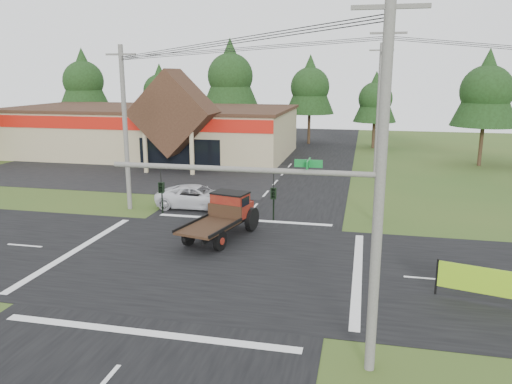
# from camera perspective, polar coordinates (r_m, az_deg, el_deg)

# --- Properties ---
(ground) EXTENTS (120.00, 120.00, 0.00)m
(ground) POSITION_cam_1_polar(r_m,az_deg,el_deg) (24.18, -5.45, -7.86)
(ground) COLOR #2F4E1B
(ground) RESTS_ON ground
(road_ns) EXTENTS (12.00, 120.00, 0.02)m
(road_ns) POSITION_cam_1_polar(r_m,az_deg,el_deg) (24.18, -5.45, -7.84)
(road_ns) COLOR black
(road_ns) RESTS_ON ground
(road_ew) EXTENTS (120.00, 12.00, 0.02)m
(road_ew) POSITION_cam_1_polar(r_m,az_deg,el_deg) (24.17, -5.45, -7.83)
(road_ew) COLOR black
(road_ew) RESTS_ON ground
(parking_apron) EXTENTS (28.00, 14.00, 0.02)m
(parking_apron) POSITION_cam_1_polar(r_m,az_deg,el_deg) (46.39, -14.84, 2.09)
(parking_apron) COLOR black
(parking_apron) RESTS_ON ground
(cvs_building) EXTENTS (30.40, 18.20, 9.19)m
(cvs_building) POSITION_cam_1_polar(r_m,az_deg,el_deg) (56.15, -11.67, 7.01)
(cvs_building) COLOR tan
(cvs_building) RESTS_ON ground
(traffic_signal_mast) EXTENTS (8.12, 0.24, 7.00)m
(traffic_signal_mast) POSITION_cam_1_polar(r_m,az_deg,el_deg) (14.62, 7.08, -3.85)
(traffic_signal_mast) COLOR #595651
(traffic_signal_mast) RESTS_ON ground
(utility_pole_nr) EXTENTS (2.00, 0.30, 11.00)m
(utility_pole_nr) POSITION_cam_1_polar(r_m,az_deg,el_deg) (14.27, 13.96, 0.46)
(utility_pole_nr) COLOR #595651
(utility_pole_nr) RESTS_ON ground
(utility_pole_nw) EXTENTS (2.00, 0.30, 10.50)m
(utility_pole_nw) POSITION_cam_1_polar(r_m,az_deg,el_deg) (33.21, -14.72, 7.16)
(utility_pole_nw) COLOR #595651
(utility_pole_nw) RESTS_ON ground
(utility_pole_ne) EXTENTS (2.00, 0.30, 11.50)m
(utility_pole_ne) POSITION_cam_1_polar(r_m,az_deg,el_deg) (29.58, 14.32, 7.44)
(utility_pole_ne) COLOR #595651
(utility_pole_ne) RESTS_ON ground
(utility_pole_n) EXTENTS (2.00, 0.30, 11.20)m
(utility_pole_n) POSITION_cam_1_polar(r_m,az_deg,el_deg) (43.54, 13.80, 9.05)
(utility_pole_n) COLOR #595651
(utility_pole_n) RESTS_ON ground
(tree_row_a) EXTENTS (6.72, 6.72, 12.12)m
(tree_row_a) POSITION_cam_1_polar(r_m,az_deg,el_deg) (71.73, -19.15, 12.10)
(tree_row_a) COLOR #332316
(tree_row_a) RESTS_ON ground
(tree_row_b) EXTENTS (5.60, 5.60, 10.10)m
(tree_row_b) POSITION_cam_1_polar(r_m,az_deg,el_deg) (68.97, -10.92, 11.45)
(tree_row_b) COLOR #332316
(tree_row_b) RESTS_ON ground
(tree_row_c) EXTENTS (7.28, 7.28, 13.13)m
(tree_row_c) POSITION_cam_1_polar(r_m,az_deg,el_deg) (64.71, -2.96, 13.34)
(tree_row_c) COLOR #332316
(tree_row_c) RESTS_ON ground
(tree_row_d) EXTENTS (6.16, 6.16, 11.11)m
(tree_row_d) POSITION_cam_1_polar(r_m,az_deg,el_deg) (63.83, 6.19, 12.07)
(tree_row_d) COLOR #332316
(tree_row_d) RESTS_ON ground
(tree_row_e) EXTENTS (5.04, 5.04, 9.09)m
(tree_row_e) POSITION_cam_1_polar(r_m,az_deg,el_deg) (61.49, 13.50, 10.49)
(tree_row_e) COLOR #332316
(tree_row_e) RESTS_ON ground
(tree_side_ne) EXTENTS (6.16, 6.16, 11.11)m
(tree_side_ne) POSITION_cam_1_polar(r_m,az_deg,el_deg) (52.60, 24.87, 10.68)
(tree_side_ne) COLOR #332316
(tree_side_ne) RESTS_ON ground
(antique_flatbed_truck) EXTENTS (3.46, 6.08, 2.39)m
(antique_flatbed_truck) POSITION_cam_1_polar(r_m,az_deg,el_deg) (26.93, -4.12, -2.91)
(antique_flatbed_truck) COLOR #63100E
(antique_flatbed_truck) RESTS_ON ground
(roadside_banner) EXTENTS (4.34, 1.23, 1.52)m
(roadside_banner) POSITION_cam_1_polar(r_m,az_deg,el_deg) (21.56, 25.74, -9.74)
(roadside_banner) COLOR #79AD17
(roadside_banner) RESTS_ON ground
(white_pickup) EXTENTS (5.47, 2.62, 1.50)m
(white_pickup) POSITION_cam_1_polar(r_m,az_deg,el_deg) (33.39, -6.73, -0.55)
(white_pickup) COLOR silver
(white_pickup) RESTS_ON ground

